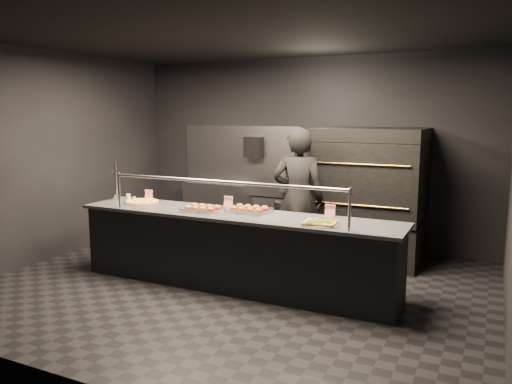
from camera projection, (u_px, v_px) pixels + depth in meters
room at (234, 165)px, 5.99m from camera, size 6.04×6.00×3.00m
service_counter at (234, 250)px, 6.09m from camera, size 4.10×0.78×1.37m
pizza_oven at (369, 194)px, 7.19m from camera, size 1.50×1.23×1.91m
prep_shelf at (217, 208)px, 8.85m from camera, size 1.20×0.35×0.90m
towel_dispenser at (254, 147)px, 8.44m from camera, size 0.30×0.20×0.35m
fire_extinguisher at (284, 178)px, 8.29m from camera, size 0.14×0.14×0.51m
beer_tap at (116, 188)px, 6.97m from camera, size 0.15×0.21×0.57m
round_pizza at (142, 202)px, 6.72m from camera, size 0.51×0.51×0.03m
slider_tray_a at (203, 208)px, 6.17m from camera, size 0.56×0.49×0.08m
slider_tray_b at (249, 209)px, 6.10m from camera, size 0.55×0.45×0.08m
square_pizza at (320, 223)px, 5.40m from camera, size 0.43×0.43×0.05m
condiment_jar at (130, 198)px, 6.82m from camera, size 0.15×0.06×0.10m
tent_cards at (230, 202)px, 6.35m from camera, size 2.73×0.04×0.15m
trash_bin at (287, 223)px, 8.14m from camera, size 0.42×0.42×0.70m
worker at (298, 199)px, 6.77m from camera, size 0.79×0.61×1.93m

